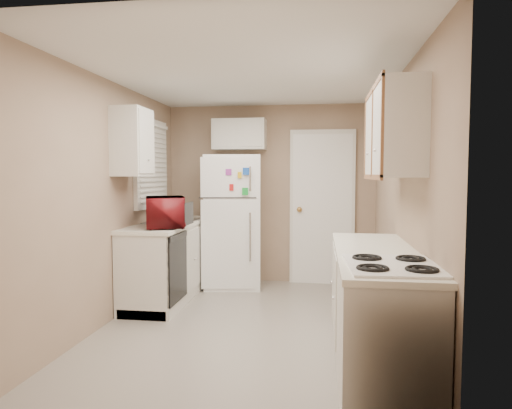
# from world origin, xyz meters

# --- Properties ---
(floor) EXTENTS (3.80, 3.80, 0.00)m
(floor) POSITION_xyz_m (0.00, 0.00, 0.00)
(floor) COLOR #ACA399
(floor) RESTS_ON ground
(ceiling) EXTENTS (3.80, 3.80, 0.00)m
(ceiling) POSITION_xyz_m (0.00, 0.00, 2.40)
(ceiling) COLOR white
(ceiling) RESTS_ON floor
(wall_left) EXTENTS (3.80, 3.80, 0.00)m
(wall_left) POSITION_xyz_m (-1.40, 0.00, 1.20)
(wall_left) COLOR tan
(wall_left) RESTS_ON floor
(wall_right) EXTENTS (3.80, 3.80, 0.00)m
(wall_right) POSITION_xyz_m (1.40, 0.00, 1.20)
(wall_right) COLOR tan
(wall_right) RESTS_ON floor
(wall_back) EXTENTS (2.80, 2.80, 0.00)m
(wall_back) POSITION_xyz_m (0.00, 1.90, 1.20)
(wall_back) COLOR tan
(wall_back) RESTS_ON floor
(wall_front) EXTENTS (2.80, 2.80, 0.00)m
(wall_front) POSITION_xyz_m (0.00, -1.90, 1.20)
(wall_front) COLOR tan
(wall_front) RESTS_ON floor
(left_counter) EXTENTS (0.60, 1.80, 0.90)m
(left_counter) POSITION_xyz_m (-1.10, 0.90, 0.45)
(left_counter) COLOR silver
(left_counter) RESTS_ON floor
(dishwasher) EXTENTS (0.03, 0.58, 0.72)m
(dishwasher) POSITION_xyz_m (-0.81, 0.30, 0.49)
(dishwasher) COLOR black
(dishwasher) RESTS_ON floor
(sink) EXTENTS (0.54, 0.74, 0.16)m
(sink) POSITION_xyz_m (-1.10, 1.05, 0.86)
(sink) COLOR gray
(sink) RESTS_ON left_counter
(microwave) EXTENTS (0.67, 0.52, 0.39)m
(microwave) POSITION_xyz_m (-0.98, 0.43, 1.05)
(microwave) COLOR maroon
(microwave) RESTS_ON left_counter
(soap_bottle) EXTENTS (0.11, 0.11, 0.22)m
(soap_bottle) POSITION_xyz_m (-1.15, 1.26, 1.00)
(soap_bottle) COLOR white
(soap_bottle) RESTS_ON left_counter
(window_blinds) EXTENTS (0.10, 0.98, 1.08)m
(window_blinds) POSITION_xyz_m (-1.36, 1.05, 1.60)
(window_blinds) COLOR silver
(window_blinds) RESTS_ON wall_left
(upper_cabinet_left) EXTENTS (0.30, 0.45, 0.70)m
(upper_cabinet_left) POSITION_xyz_m (-1.25, 0.22, 1.80)
(upper_cabinet_left) COLOR silver
(upper_cabinet_left) RESTS_ON wall_left
(refrigerator) EXTENTS (0.79, 0.78, 1.71)m
(refrigerator) POSITION_xyz_m (-0.45, 1.56, 0.86)
(refrigerator) COLOR white
(refrigerator) RESTS_ON floor
(cabinet_over_fridge) EXTENTS (0.70, 0.30, 0.40)m
(cabinet_over_fridge) POSITION_xyz_m (-0.40, 1.75, 2.00)
(cabinet_over_fridge) COLOR silver
(cabinet_over_fridge) RESTS_ON wall_back
(interior_door) EXTENTS (0.86, 0.06, 2.08)m
(interior_door) POSITION_xyz_m (0.70, 1.86, 1.02)
(interior_door) COLOR white
(interior_door) RESTS_ON floor
(right_counter) EXTENTS (0.60, 2.00, 0.90)m
(right_counter) POSITION_xyz_m (1.10, -0.80, 0.45)
(right_counter) COLOR silver
(right_counter) RESTS_ON floor
(stove) EXTENTS (0.59, 0.72, 0.84)m
(stove) POSITION_xyz_m (1.13, -1.39, 0.42)
(stove) COLOR white
(stove) RESTS_ON floor
(upper_cabinet_right) EXTENTS (0.30, 1.20, 0.70)m
(upper_cabinet_right) POSITION_xyz_m (1.25, -0.50, 1.80)
(upper_cabinet_right) COLOR silver
(upper_cabinet_right) RESTS_ON wall_right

